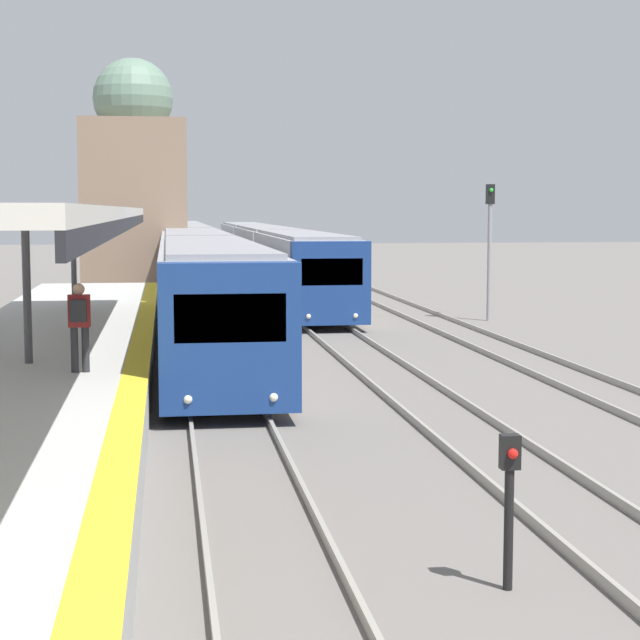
{
  "coord_description": "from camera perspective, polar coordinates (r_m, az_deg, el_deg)",
  "views": [
    {
      "loc": [
        -1.11,
        -4.95,
        3.94
      ],
      "look_at": [
        2.05,
        17.0,
        1.65
      ],
      "focal_mm": 60.0,
      "sensor_mm": 36.0,
      "label": 1
    }
  ],
  "objects": [
    {
      "name": "person_on_platform",
      "position": [
        20.28,
        -12.72,
        0.01
      ],
      "size": [
        0.4,
        0.4,
        1.66
      ],
      "color": "#2D2D33",
      "rests_on": "station_platform"
    },
    {
      "name": "train_near",
      "position": [
        50.02,
        -6.91,
        3.32
      ],
      "size": [
        2.59,
        61.93,
        3.12
      ],
      "color": "navy",
      "rests_on": "ground_plane"
    },
    {
      "name": "platform_canopy",
      "position": [
        21.66,
        -15.36,
        5.5
      ],
      "size": [
        4.0,
        27.08,
        3.07
      ],
      "color": "beige",
      "rests_on": "station_platform"
    },
    {
      "name": "signal_mast_far",
      "position": [
        38.43,
        9.04,
        4.51
      ],
      "size": [
        0.28,
        0.29,
        4.84
      ],
      "color": "gray",
      "rests_on": "ground_plane"
    },
    {
      "name": "train_far",
      "position": [
        55.95,
        -2.85,
        3.59
      ],
      "size": [
        2.55,
        44.33,
        3.06
      ],
      "color": "navy",
      "rests_on": "ground_plane"
    },
    {
      "name": "distant_domed_building",
      "position": [
        51.16,
        -9.87,
        7.13
      ],
      "size": [
        4.81,
        4.81,
        10.95
      ],
      "color": "#89705B",
      "rests_on": "ground_plane"
    },
    {
      "name": "signal_post_near",
      "position": [
        11.34,
        10.07,
        -9.09
      ],
      "size": [
        0.2,
        0.21,
        1.64
      ],
      "color": "black",
      "rests_on": "ground_plane"
    }
  ]
}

